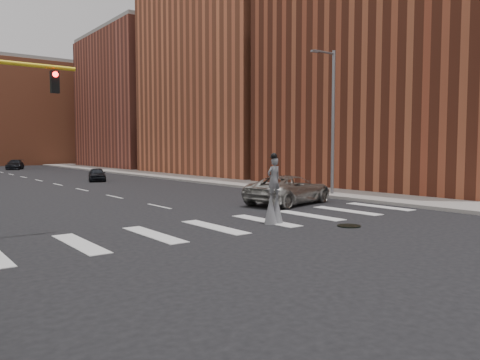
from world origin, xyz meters
The scene contains 12 objects.
ground_plane centered at (0.00, 0.00, 0.00)m, with size 160.00×160.00×0.00m, color black.
sidewalk_right centered at (12.50, 25.00, 0.09)m, with size 5.00×90.00×0.18m, color gray.
manhole centered at (3.00, -2.00, 0.02)m, with size 0.90×0.90×0.04m, color black.
building_near centered at (22.00, 8.00, 11.00)m, with size 16.00×20.00×22.00m, color brown.
building_mid centered at (22.00, 30.00, 12.00)m, with size 16.00×22.00×24.00m, color #B75B39.
building_far centered at (22.00, 54.00, 10.00)m, with size 16.00×22.00×20.00m, color brown.
building_backdrop centered at (6.00, 78.00, 9.00)m, with size 26.00×14.00×18.00m, color #B75B39.
streetlight centered at (10.90, 6.00, 4.90)m, with size 2.05×0.20×9.00m.
stilt_performer centered at (1.13, 0.29, 1.10)m, with size 0.84×0.52×2.84m.
suv_crossing centered at (6.13, 4.72, 0.78)m, with size 2.58×5.59×1.55m, color #A7A69E.
car_near centered at (4.02, 27.91, 0.61)m, with size 1.45×3.60×1.23m, color black.
car_far centered at (3.06, 56.99, 0.68)m, with size 1.90×4.66×1.35m, color black.
Camera 1 is at (-11.22, -13.76, 3.06)m, focal length 35.00 mm.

